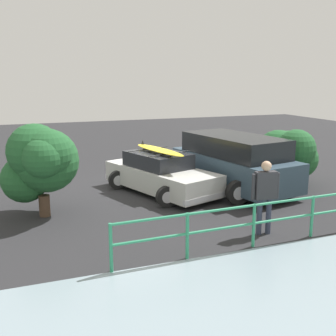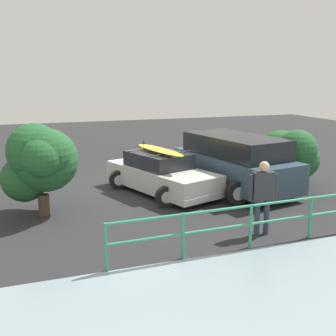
# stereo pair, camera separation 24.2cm
# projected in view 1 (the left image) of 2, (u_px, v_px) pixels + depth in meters

# --- Properties ---
(ground_plane) EXTENTS (44.00, 44.00, 0.02)m
(ground_plane) POSITION_uv_depth(u_px,v_px,m) (141.00, 188.00, 14.26)
(ground_plane) COLOR #28282B
(ground_plane) RESTS_ON ground
(sedan_car) EXTENTS (3.03, 4.49, 1.59)m
(sedan_car) POSITION_uv_depth(u_px,v_px,m) (161.00, 174.00, 13.59)
(sedan_car) COLOR silver
(sedan_car) RESTS_ON ground
(suv_car) EXTENTS (3.16, 4.93, 1.82)m
(suv_car) POSITION_uv_depth(u_px,v_px,m) (234.00, 162.00, 13.93)
(suv_car) COLOR #334756
(suv_car) RESTS_ON ground
(person_bystander) EXTENTS (0.69, 0.27, 1.79)m
(person_bystander) POSITION_uv_depth(u_px,v_px,m) (265.00, 191.00, 9.91)
(person_bystander) COLOR #33384C
(person_bystander) RESTS_ON ground
(railing_fence) EXTENTS (8.15, 0.28, 0.99)m
(railing_fence) POSITION_uv_depth(u_px,v_px,m) (284.00, 214.00, 9.53)
(railing_fence) COLOR #2D9366
(railing_fence) RESTS_ON ground
(bush_near_left) EXTENTS (2.09, 2.14, 2.52)m
(bush_near_left) POSITION_uv_depth(u_px,v_px,m) (39.00, 159.00, 11.10)
(bush_near_left) COLOR #4C3828
(bush_near_left) RESTS_ON ground
(bush_near_right) EXTENTS (2.21, 2.51, 2.03)m
(bush_near_right) POSITION_uv_depth(u_px,v_px,m) (289.00, 154.00, 14.50)
(bush_near_right) COLOR #4C3828
(bush_near_right) RESTS_ON ground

